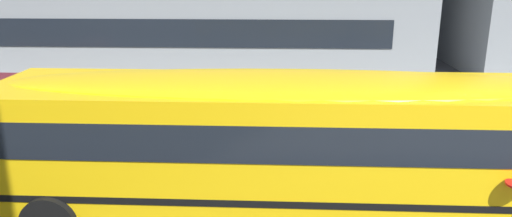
% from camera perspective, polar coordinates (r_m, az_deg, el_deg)
% --- Properties ---
extents(ground_plane, '(400.00, 400.00, 0.00)m').
position_cam_1_polar(ground_plane, '(10.35, 12.36, -9.36)').
color(ground_plane, '#38383D').
extents(sidewalk_far, '(120.00, 3.00, 0.01)m').
position_cam_1_polar(sidewalk_far, '(18.02, 8.08, 1.97)').
color(sidewalk_far, gray).
rests_on(sidewalk_far, ground_plane).
extents(lane_centreline, '(110.00, 0.16, 0.01)m').
position_cam_1_polar(lane_centreline, '(10.35, 12.36, -9.34)').
color(lane_centreline, silver).
rests_on(lane_centreline, ground_plane).
extents(school_bus, '(12.00, 2.89, 2.68)m').
position_cam_1_polar(school_bus, '(8.45, 5.88, -3.31)').
color(school_bus, yellow).
rests_on(school_bus, ground_plane).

